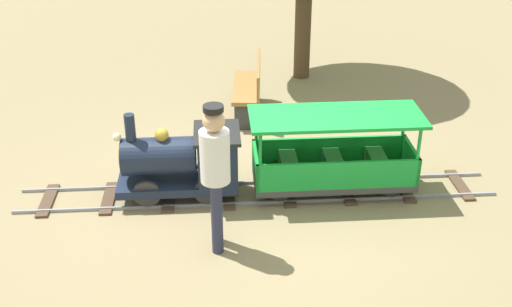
{
  "coord_description": "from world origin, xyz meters",
  "views": [
    {
      "loc": [
        -6.57,
        0.67,
        4.02
      ],
      "look_at": [
        0.0,
        0.19,
        0.55
      ],
      "focal_mm": 44.81,
      "sensor_mm": 36.0,
      "label": 1
    }
  ],
  "objects_px": {
    "locomotive": "(184,161)",
    "conductor_person": "(215,167)",
    "passenger_car": "(334,160)",
    "park_bench": "(250,88)"
  },
  "relations": [
    {
      "from": "passenger_car",
      "to": "conductor_person",
      "type": "bearing_deg",
      "value": 126.26
    },
    {
      "from": "passenger_car",
      "to": "park_bench",
      "type": "distance_m",
      "value": 2.53
    },
    {
      "from": "locomotive",
      "to": "conductor_person",
      "type": "relative_size",
      "value": 0.89
    },
    {
      "from": "conductor_person",
      "to": "park_bench",
      "type": "distance_m",
      "value": 3.5
    },
    {
      "from": "park_bench",
      "to": "locomotive",
      "type": "bearing_deg",
      "value": 158.9
    },
    {
      "from": "passenger_car",
      "to": "park_bench",
      "type": "bearing_deg",
      "value": 19.5
    },
    {
      "from": "conductor_person",
      "to": "park_bench",
      "type": "relative_size",
      "value": 1.22
    },
    {
      "from": "locomotive",
      "to": "conductor_person",
      "type": "height_order",
      "value": "conductor_person"
    },
    {
      "from": "passenger_car",
      "to": "conductor_person",
      "type": "relative_size",
      "value": 1.23
    },
    {
      "from": "park_bench",
      "to": "conductor_person",
      "type": "bearing_deg",
      "value": 170.65
    }
  ]
}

